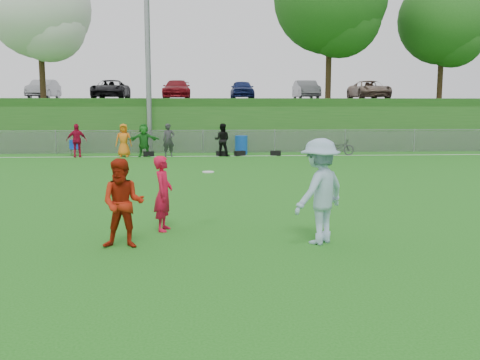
{
  "coord_description": "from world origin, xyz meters",
  "views": [
    {
      "loc": [
        0.1,
        -9.67,
        2.63
      ],
      "look_at": [
        0.77,
        0.5,
        1.2
      ],
      "focal_mm": 40.0,
      "sensor_mm": 36.0,
      "label": 1
    }
  ],
  "objects": [
    {
      "name": "player_blue",
      "position": [
        2.28,
        0.24,
        1.01
      ],
      "size": [
        1.47,
        1.42,
        2.01
      ],
      "primitive_type": "imported",
      "rotation": [
        0.0,
        0.0,
        3.87
      ],
      "color": "#97B6D1",
      "rests_on": "ground"
    },
    {
      "name": "light_pole",
      "position": [
        -3.0,
        20.8,
        6.71
      ],
      "size": [
        1.2,
        0.4,
        12.15
      ],
      "color": "gray",
      "rests_on": "ground"
    },
    {
      "name": "player_red_left",
      "position": [
        -0.78,
        1.46,
        0.79
      ],
      "size": [
        0.46,
        0.63,
        1.59
      ],
      "primitive_type": "imported",
      "rotation": [
        0.0,
        0.0,
        1.42
      ],
      "color": "red",
      "rests_on": "ground"
    },
    {
      "name": "gear_bags",
      "position": [
        0.98,
        18.1,
        0.13
      ],
      "size": [
        7.2,
        0.5,
        0.26
      ],
      "color": "black",
      "rests_on": "ground"
    },
    {
      "name": "recycling_bin",
      "position": [
        2.06,
        19.0,
        0.5
      ],
      "size": [
        0.86,
        0.86,
        1.01
      ],
      "primitive_type": "cylinder",
      "rotation": [
        0.0,
        0.0,
        -0.34
      ],
      "color": "#0F44A9",
      "rests_on": "ground"
    },
    {
      "name": "bicycle",
      "position": [
        7.17,
        18.08,
        0.43
      ],
      "size": [
        1.66,
        0.64,
        0.86
      ],
      "primitive_type": "imported",
      "rotation": [
        0.0,
        0.0,
        1.61
      ],
      "color": "#333336",
      "rests_on": "ground"
    },
    {
      "name": "tree_green_near",
      "position": [
        8.16,
        24.42,
        9.03
      ],
      "size": [
        7.14,
        7.14,
        9.95
      ],
      "color": "black",
      "rests_on": "berm"
    },
    {
      "name": "ground",
      "position": [
        0.0,
        0.0,
        0.0
      ],
      "size": [
        120.0,
        120.0,
        0.0
      ],
      "primitive_type": "plane",
      "color": "#1C6415",
      "rests_on": "ground"
    },
    {
      "name": "parking_lot",
      "position": [
        0.0,
        33.0,
        3.05
      ],
      "size": [
        120.0,
        12.0,
        0.1
      ],
      "primitive_type": "cube",
      "color": "black",
      "rests_on": "berm"
    },
    {
      "name": "tree_green_far",
      "position": [
        16.16,
        25.92,
        7.96
      ],
      "size": [
        5.88,
        5.88,
        8.19
      ],
      "color": "black",
      "rests_on": "berm"
    },
    {
      "name": "car_row",
      "position": [
        -1.17,
        32.0,
        3.82
      ],
      "size": [
        32.04,
        5.18,
        1.44
      ],
      "color": "white",
      "rests_on": "parking_lot"
    },
    {
      "name": "frisbee",
      "position": [
        0.17,
        1.48,
        1.24
      ],
      "size": [
        0.25,
        0.25,
        0.02
      ],
      "color": "white",
      "rests_on": "ground"
    },
    {
      "name": "sideline_far",
      "position": [
        0.0,
        18.0,
        0.01
      ],
      "size": [
        60.0,
        0.1,
        0.01
      ],
      "primitive_type": "cube",
      "color": "white",
      "rests_on": "ground"
    },
    {
      "name": "camp_chair",
      "position": [
        -6.73,
        18.82,
        0.24
      ],
      "size": [
        0.6,
        0.61,
        0.82
      ],
      "rotation": [
        0.0,
        0.0,
        0.41
      ],
      "color": "#1147B8",
      "rests_on": "ground"
    },
    {
      "name": "tree_white_flowering",
      "position": [
        -9.84,
        24.92,
        8.32
      ],
      "size": [
        6.3,
        6.3,
        8.78
      ],
      "color": "black",
      "rests_on": "berm"
    },
    {
      "name": "berm",
      "position": [
        0.0,
        31.0,
        1.5
      ],
      "size": [
        120.0,
        18.0,
        3.0
      ],
      "primitive_type": "cube",
      "color": "#1A5217",
      "rests_on": "ground"
    },
    {
      "name": "fence",
      "position": [
        0.0,
        20.0,
        0.65
      ],
      "size": [
        58.0,
        0.06,
        1.3
      ],
      "color": "gray",
      "rests_on": "ground"
    },
    {
      "name": "player_red_center",
      "position": [
        -1.42,
        0.14,
        0.83
      ],
      "size": [
        0.85,
        0.68,
        1.67
      ],
      "primitive_type": "imported",
      "rotation": [
        0.0,
        0.0,
        -0.06
      ],
      "color": "#A41E0B",
      "rests_on": "ground"
    },
    {
      "name": "spectator_row",
      "position": [
        -2.78,
        18.0,
        0.85
      ],
      "size": [
        8.42,
        0.79,
        1.69
      ],
      "color": "#AE0C2E",
      "rests_on": "ground"
    }
  ]
}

